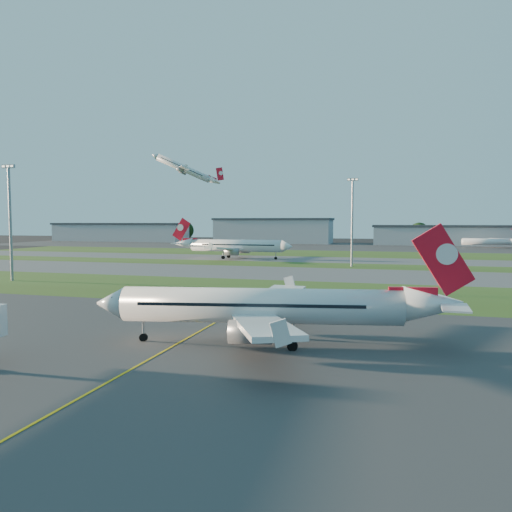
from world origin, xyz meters
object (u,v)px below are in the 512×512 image
(airliner_taxiing, at_px, (235,246))
(mini_jet_near, at_px, (490,242))
(light_mast_centre, at_px, (352,216))
(airliner_parked, at_px, (264,307))
(light_mast_west, at_px, (10,215))

(airliner_taxiing, distance_m, mini_jet_near, 141.36)
(airliner_taxiing, xyz_separation_m, light_mast_centre, (42.65, -20.35, 10.26))
(mini_jet_near, bearing_deg, airliner_taxiing, -146.73)
(airliner_parked, distance_m, light_mast_centre, 96.80)
(light_mast_centre, bearing_deg, light_mast_west, -141.34)
(airliner_taxiing, bearing_deg, mini_jet_near, -133.95)
(airliner_parked, height_order, light_mast_west, light_mast_west)
(airliner_taxiing, xyz_separation_m, mini_jet_near, (99.38, 100.52, -1.27))
(mini_jet_near, xyz_separation_m, light_mast_centre, (-56.73, -120.87, 11.53))
(airliner_parked, xyz_separation_m, mini_jet_near, (57.71, 217.07, -0.82))
(mini_jet_near, distance_m, light_mast_centre, 134.02)
(airliner_parked, bearing_deg, light_mast_centre, 78.80)
(light_mast_west, bearing_deg, light_mast_centre, 38.66)
(mini_jet_near, xyz_separation_m, light_mast_west, (-126.73, -176.87, 11.53))
(airliner_parked, bearing_deg, mini_jet_near, 64.49)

